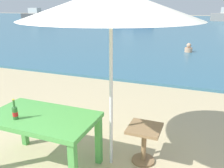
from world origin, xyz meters
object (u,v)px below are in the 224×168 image
Objects in this scene: boat_sailboat at (132,19)px; boat_cargo_ship at (37,16)px; swimmer_person at (189,49)px; side_table_wood at (144,139)px; patio_umbrella at (111,4)px; picnic_table_green at (42,123)px; beer_bottle_amber at (15,112)px.

boat_cargo_ship is at bearing 173.77° from boat_sailboat.
boat_sailboat is (-7.45, 15.74, 0.46)m from swimmer_person.
side_table_wood reaches higher than swimmer_person.
patio_umbrella reaches higher than side_table_wood.
boat_sailboat is at bearing 115.33° from swimmer_person.
beer_bottle_amber is (-0.24, -0.19, 0.20)m from picnic_table_green.
boat_sailboat reaches higher than beer_bottle_amber.
beer_bottle_amber is 33.61m from boat_cargo_ship.
patio_umbrella is 1.82m from side_table_wood.
boat_sailboat reaches higher than picnic_table_green.
beer_bottle_amber is 0.12× the size of patio_umbrella.
beer_bottle_amber reaches higher than picnic_table_green.
side_table_wood is at bearing -49.72° from boat_cargo_ship.
beer_bottle_amber is 0.49× the size of side_table_wood.
boat_cargo_ship is (-21.92, 25.87, 0.36)m from side_table_wood.
beer_bottle_amber is 1.72m from side_table_wood.
patio_umbrella is 0.49× the size of boat_sailboat.
beer_bottle_amber is at bearing -98.50° from swimmer_person.
boat_cargo_ship is at bearing 130.28° from side_table_wood.
swimmer_person is 27.90m from boat_cargo_ship.
patio_umbrella is at bearing 29.48° from beer_bottle_amber.
picnic_table_green is 0.61× the size of patio_umbrella.
boat_sailboat is (-7.10, 24.49, -1.42)m from patio_umbrella.
swimmer_person is 0.09× the size of boat_cargo_ship.
boat_cargo_ship reaches higher than boat_sailboat.
boat_sailboat reaches higher than swimmer_person.
side_table_wood is at bearing 25.90° from picnic_table_green.
patio_umbrella is at bearing 26.20° from picnic_table_green.
swimmer_person is at bearing 90.38° from side_table_wood.
boat_cargo_ship reaches higher than swimmer_person.
boat_sailboat is at bearing 107.17° from side_table_wood.
picnic_table_green is 3.41× the size of swimmer_person.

